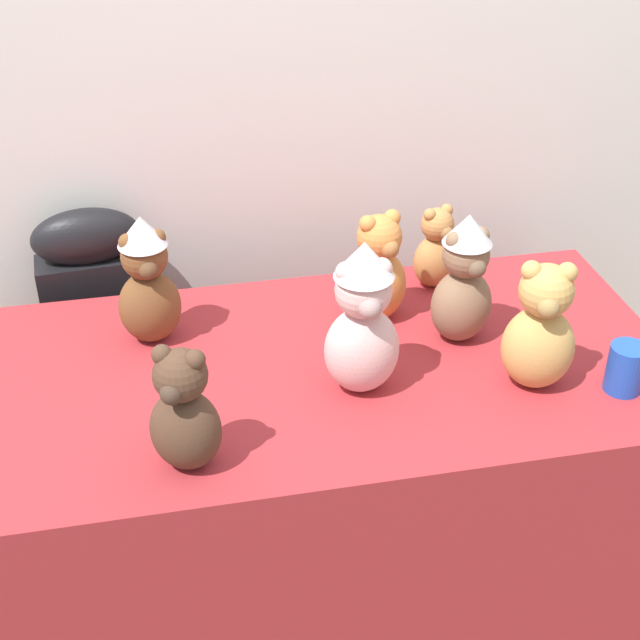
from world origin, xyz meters
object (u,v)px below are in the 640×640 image
at_px(teddy_bear_blush, 363,320).
at_px(teddy_bear_mocha, 464,280).
at_px(teddy_bear_honey, 540,330).
at_px(teddy_bear_chestnut, 147,282).
at_px(party_cup_blue, 625,368).
at_px(teddy_bear_cocoa, 184,413).
at_px(teddy_bear_ginger, 378,271).
at_px(display_table, 320,487).
at_px(instrument_case, 105,358).
at_px(teddy_bear_caramel, 436,249).

distance_m(teddy_bear_blush, teddy_bear_mocha, 0.31).
relative_size(teddy_bear_honey, teddy_bear_chestnut, 0.95).
distance_m(teddy_bear_chestnut, party_cup_blue, 1.07).
relative_size(teddy_bear_honey, teddy_bear_cocoa, 1.11).
bearing_deg(teddy_bear_mocha, teddy_bear_ginger, 131.43).
relative_size(display_table, teddy_bear_mocha, 5.02).
bearing_deg(teddy_bear_cocoa, teddy_bear_mocha, 51.87).
relative_size(instrument_case, teddy_bear_blush, 2.60).
xyz_separation_m(display_table, teddy_bear_caramel, (0.36, 0.29, 0.47)).
bearing_deg(teddy_bear_mocha, teddy_bear_honey, -75.67).
bearing_deg(teddy_bear_honey, teddy_bear_blush, -171.88).
xyz_separation_m(teddy_bear_cocoa, teddy_bear_mocha, (0.66, 0.32, 0.03)).
bearing_deg(teddy_bear_mocha, instrument_case, 138.93).
bearing_deg(display_table, teddy_bear_cocoa, -138.88).
bearing_deg(teddy_bear_mocha, party_cup_blue, -54.33).
relative_size(teddy_bear_blush, teddy_bear_caramel, 1.60).
distance_m(teddy_bear_honey, party_cup_blue, 0.21).
distance_m(teddy_bear_honey, teddy_bear_ginger, 0.43).
distance_m(teddy_bear_blush, teddy_bear_caramel, 0.49).
height_order(teddy_bear_chestnut, teddy_bear_mocha, teddy_bear_mocha).
relative_size(teddy_bear_chestnut, teddy_bear_cocoa, 1.17).
distance_m(teddy_bear_caramel, teddy_bear_cocoa, 0.88).
relative_size(teddy_bear_caramel, teddy_bear_cocoa, 0.82).
bearing_deg(teddy_bear_blush, teddy_bear_cocoa, -156.53).
bearing_deg(display_table, teddy_bear_caramel, 39.23).
xyz_separation_m(teddy_bear_honey, teddy_bear_blush, (-0.37, 0.06, 0.03)).
distance_m(teddy_bear_honey, teddy_bear_cocoa, 0.77).
relative_size(display_table, party_cup_blue, 14.65).
height_order(teddy_bear_blush, teddy_bear_chestnut, teddy_bear_blush).
relative_size(teddy_bear_chestnut, teddy_bear_caramel, 1.43).
bearing_deg(teddy_bear_ginger, teddy_bear_chestnut, 161.40).
xyz_separation_m(teddy_bear_caramel, teddy_bear_mocha, (-0.02, -0.25, 0.05)).
distance_m(teddy_bear_honey, teddy_bear_chestnut, 0.88).
relative_size(display_table, teddy_bear_blush, 4.53).
bearing_deg(teddy_bear_caramel, teddy_bear_ginger, -165.52).
bearing_deg(instrument_case, teddy_bear_mocha, -34.10).
xyz_separation_m(display_table, teddy_bear_mocha, (0.34, 0.04, 0.53)).
xyz_separation_m(instrument_case, teddy_bear_caramel, (0.87, -0.24, 0.38)).
distance_m(display_table, teddy_bear_mocha, 0.63).
xyz_separation_m(instrument_case, party_cup_blue, (1.13, -0.75, 0.33)).
relative_size(teddy_bear_caramel, party_cup_blue, 2.02).
xyz_separation_m(instrument_case, teddy_bear_honey, (0.95, -0.69, 0.41)).
bearing_deg(teddy_bear_caramel, teddy_bear_blush, -145.66).
height_order(teddy_bear_blush, party_cup_blue, teddy_bear_blush).
distance_m(teddy_bear_blush, party_cup_blue, 0.58).
height_order(teddy_bear_cocoa, teddy_bear_mocha, teddy_bear_mocha).
xyz_separation_m(instrument_case, teddy_bear_ginger, (0.69, -0.36, 0.40)).
distance_m(teddy_bear_mocha, party_cup_blue, 0.40).
bearing_deg(party_cup_blue, teddy_bear_ginger, 139.00).
bearing_deg(teddy_bear_honey, party_cup_blue, 0.51).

